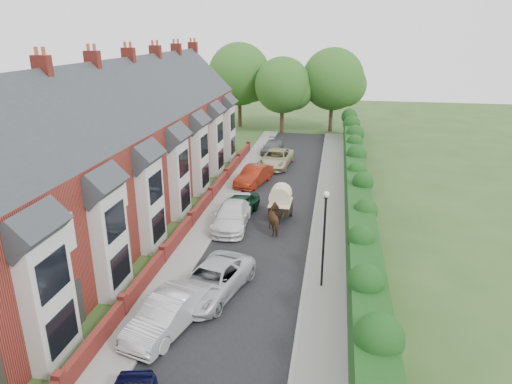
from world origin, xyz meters
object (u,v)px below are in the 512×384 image
car_silver_a (168,314)px  car_green (239,205)px  car_beige (276,158)px  car_red (254,176)px  horse_cart (280,200)px  car_grey (272,147)px  horse (276,220)px  car_white (232,216)px  lamppost (324,228)px  car_silver_b (212,280)px

car_silver_a → car_green: 13.20m
car_green → car_beige: size_ratio=0.76×
car_red → horse_cart: bearing=-51.7°
car_beige → car_grey: car_beige is taller
car_silver_a → car_beige: 25.63m
horse_cart → car_beige: bearing=98.8°
horse → horse_cart: bearing=-113.2°
car_white → horse: bearing=-11.5°
lamppost → car_grey: lamppost is taller
car_silver_a → car_grey: size_ratio=1.07×
car_silver_b → car_beige: (0.16, 22.53, 0.03)m
car_white → horse: horse is taller
car_white → car_grey: bearing=86.8°
car_beige → horse_cart: horse_cart is taller
car_silver_a → car_silver_b: size_ratio=0.88×
car_silver_b → car_white: size_ratio=1.04×
car_silver_b → lamppost: bearing=30.8°
car_silver_a → car_red: size_ratio=1.02×
lamppost → horse: 7.33m
car_silver_b → horse_cart: horse_cart is taller
horse → car_white: bearing=-31.4°
car_grey → car_silver_b: bearing=-84.8°
horse_cart → car_silver_b: bearing=-102.0°
lamppost → car_silver_b: size_ratio=0.94×
car_silver_a → horse_cart: 13.44m
car_silver_a → car_green: size_ratio=1.12×
lamppost → car_green: 10.83m
car_green → horse_cart: bearing=9.5°
lamppost → car_beige: lamppost is taller
car_white → lamppost: bearing=-50.4°
car_silver_b → car_grey: (-0.90, 27.42, -0.11)m
lamppost → horse_cart: bearing=110.5°
lamppost → car_silver_a: bearing=-144.3°
lamppost → car_white: 9.36m
car_red → car_grey: 10.51m
car_grey → horse: size_ratio=2.16×
car_silver_a → car_white: 11.20m
lamppost → horse: bearing=117.0°
car_silver_b → horse: horse is taller
car_silver_a → horse: size_ratio=2.31×
lamppost → car_beige: size_ratio=0.91×
car_red → car_silver_a: bearing=-76.1°
lamppost → car_green: size_ratio=1.20×
car_red → car_beige: size_ratio=0.83×
horse_cart → car_grey: bearing=99.8°
car_red → horse: 9.71m
lamppost → car_green: lamppost is taller
car_grey → car_beige: bearing=-74.4°
car_silver_a → car_red: car_silver_a is taller
horse → car_green: bearing=-62.9°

